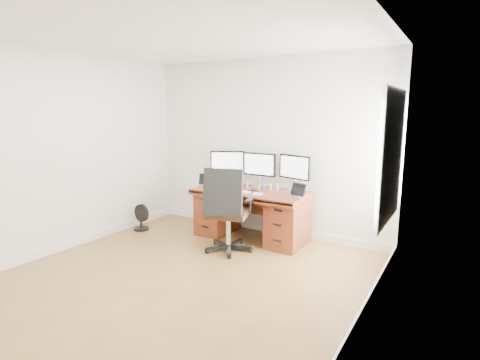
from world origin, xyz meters
The scene contains 21 objects.
ground centered at (0.00, 0.00, 0.00)m, with size 4.50×4.50×0.00m, color brown.
back_wall centered at (0.00, 2.25, 1.35)m, with size 4.00×0.10×2.70m, color white.
right_wall centered at (2.00, 0.11, 1.35)m, with size 0.10×4.50×2.70m.
desk centered at (0.00, 1.83, 0.40)m, with size 1.70×0.80×0.75m.
office_chair centered at (0.00, 1.17, 0.39)m, with size 0.78×0.78×1.18m.
floor_fan centered at (-1.74, 1.27, 0.20)m, with size 0.29×0.24×0.42m.
monitor_left centered at (-0.58, 2.07, 1.09)m, with size 0.51×0.27×0.53m.
monitor_center centered at (0.00, 2.07, 1.09)m, with size 0.55×0.15×0.53m.
monitor_right centered at (0.58, 2.07, 1.09)m, with size 0.54×0.19×0.53m.
tablet_left centered at (-0.77, 1.75, 0.84)m, with size 0.25×0.15×0.19m.
tablet_right centered at (0.77, 1.75, 0.84)m, with size 0.25×0.15×0.19m.
keyboard centered at (-0.04, 1.61, 0.76)m, with size 0.27×0.12×0.01m, color white.
trackpad centered at (0.23, 1.61, 0.76)m, with size 0.15×0.15×0.01m, color silver.
drawing_tablet centered at (-0.29, 1.59, 0.76)m, with size 0.22×0.14×0.01m, color black.
phone centered at (0.05, 1.78, 0.76)m, with size 0.14×0.07×0.01m, color black.
figurine_orange centered at (-0.35, 1.95, 0.80)m, with size 0.04×0.04×0.10m.
figurine_brown centered at (-0.23, 1.95, 0.80)m, with size 0.04×0.04×0.10m.
figurine_pink centered at (-0.14, 1.95, 0.80)m, with size 0.04×0.04×0.10m.
figurine_blue centered at (0.15, 1.95, 0.80)m, with size 0.04×0.04×0.10m.
figurine_yellow centered at (0.26, 1.95, 0.80)m, with size 0.04×0.04×0.10m.
figurine_purple centered at (0.37, 1.95, 0.80)m, with size 0.04×0.04×0.10m.
Camera 1 is at (2.67, -2.91, 1.88)m, focal length 28.00 mm.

